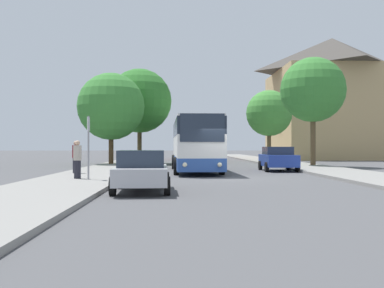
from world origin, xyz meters
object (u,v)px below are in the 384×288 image
Objects in this scene: parked_car_right_near at (278,158)px; tree_left_far at (111,107)px; bus_stop_sign at (88,140)px; parked_car_left_curb at (142,170)px; tree_right_mid at (313,90)px; bus_rear at (188,145)px; pedestrian_waiting_near at (77,159)px; bus_middle at (191,144)px; pedestrian_waiting_far at (76,157)px; tree_left_near at (140,101)px; tree_right_near at (269,113)px; bus_front at (195,144)px.

tree_left_far is at bearing -33.88° from parked_car_right_near.
bus_stop_sign is at bearing 42.80° from parked_car_right_near.
tree_right_mid reaches higher than parked_car_left_curb.
pedestrian_waiting_near is (-5.80, -35.18, -0.78)m from bus_rear.
bus_middle reaches higher than bus_stop_sign.
bus_rear is at bearing -77.45° from parked_car_right_near.
bus_middle is at bearing -128.52° from pedestrian_waiting_far.
tree_left_near is 13.19m from tree_right_near.
tree_right_near is at bearing -53.89° from bus_rear.
parked_car_left_curb is at bearing -56.19° from bus_stop_sign.
bus_front is at bearing -70.39° from tree_left_near.
tree_right_mid reaches higher than tree_right_near.
parked_car_left_curb is 15.21m from parked_car_right_near.
bus_rear is 39.76m from parked_car_left_curb.
tree_left_far is at bearing -108.02° from pedestrian_waiting_far.
tree_right_mid is at bearing -166.12° from pedestrian_waiting_far.
bus_front is 14.19m from bus_middle.
bus_middle is at bearing 82.69° from parked_car_left_curb.
bus_middle is 9.00m from tree_left_far.
bus_middle is at bearing 87.93° from bus_front.
bus_stop_sign is 0.39× the size of tree_right_near.
pedestrian_waiting_near is 21.49m from tree_left_near.
tree_right_mid is (11.75, 18.62, 5.21)m from parked_car_left_curb.
parked_car_left_curb is 0.56× the size of tree_left_far.
tree_right_mid is at bearing 45.58° from bus_stop_sign.
tree_left_near is at bearing 93.02° from parked_car_left_curb.
pedestrian_waiting_near is at bearing 123.81° from parked_car_left_curb.
bus_middle reaches higher than parked_car_right_near.
tree_right_mid is (9.38, 6.09, 4.21)m from bus_front.
bus_rear is 35.66m from pedestrian_waiting_near.
tree_left_far is 16.32m from tree_right_mid.
tree_left_far is 0.90× the size of tree_right_mid.
tree_left_far is at bearing -118.11° from tree_left_near.
bus_middle is 1.61× the size of tree_right_near.
bus_front is at bearing -167.71° from pedestrian_waiting_far.
bus_stop_sign is (-2.64, 3.94, 1.11)m from parked_car_left_curb.
tree_left_near reaches higher than tree_left_far.
tree_right_mid reaches higher than parked_car_right_near.
tree_left_near is (1.01, 20.94, 4.75)m from pedestrian_waiting_near.
bus_middle is 23.36m from bus_stop_sign.
pedestrian_waiting_far is at bearing 114.22° from parked_car_left_curb.
bus_rear is 23.33m from tree_right_mid.
tree_right_near is at bearing 62.23° from bus_front.
pedestrian_waiting_far is (-1.62, 4.71, -0.83)m from bus_stop_sign.
tree_left_near reaches higher than parked_car_left_curb.
parked_car_right_near is (5.20, -26.58, -0.97)m from bus_rear.
pedestrian_waiting_far is (-1.02, 4.17, 0.01)m from pedestrian_waiting_near.
parked_car_right_near reaches higher than parked_car_left_curb.
bus_stop_sign is (-5.13, -22.78, 0.02)m from bus_middle.
tree_left_near is 4.40m from tree_left_far.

